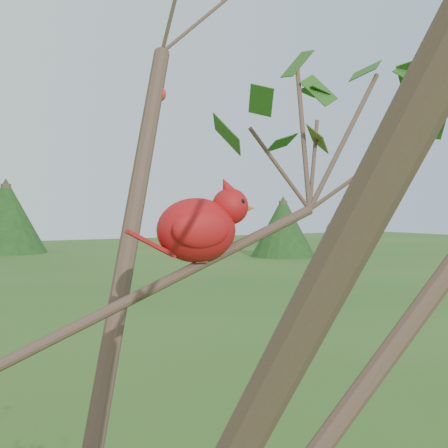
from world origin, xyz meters
The scene contains 2 objects.
crabapple_tree centered at (0.03, -0.02, 2.12)m, with size 2.35×2.05×2.95m.
cardinal centered at (0.33, 0.07, 2.17)m, with size 0.23×0.13×0.16m.
Camera 1 is at (-0.25, -0.94, 2.21)m, focal length 55.00 mm.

